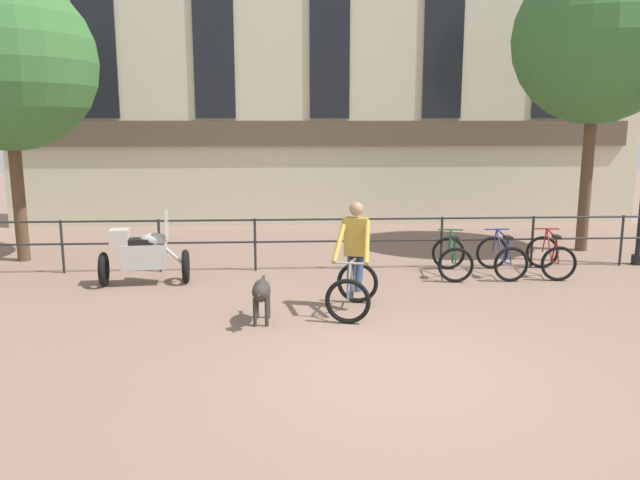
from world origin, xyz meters
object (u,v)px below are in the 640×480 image
(cyclist_with_bike, at_px, (354,263))
(parked_bicycle_mid_right, at_px, (550,256))
(parked_bicycle_mid_left, at_px, (501,257))
(parked_motorcycle, at_px, (144,254))
(parked_bicycle_near_lamp, at_px, (452,258))
(dog, at_px, (261,292))

(cyclist_with_bike, relative_size, parked_bicycle_mid_right, 1.44)
(cyclist_with_bike, bearing_deg, parked_bicycle_mid_left, 48.40)
(cyclist_with_bike, height_order, parked_bicycle_mid_right, cyclist_with_bike)
(parked_motorcycle, bearing_deg, parked_bicycle_near_lamp, -92.72)
(dog, bearing_deg, parked_bicycle_near_lamp, 39.53)
(cyclist_with_bike, relative_size, dog, 1.64)
(cyclist_with_bike, distance_m, dog, 1.58)
(parked_bicycle_near_lamp, bearing_deg, parked_bicycle_mid_left, -172.44)
(cyclist_with_bike, height_order, parked_bicycle_near_lamp, cyclist_with_bike)
(parked_motorcycle, bearing_deg, parked_bicycle_mid_left, -93.16)
(cyclist_with_bike, bearing_deg, dog, -143.42)
(parked_bicycle_mid_right, bearing_deg, parked_bicycle_near_lamp, 6.79)
(dog, xyz_separation_m, parked_bicycle_mid_left, (4.53, 2.70, -0.12))
(cyclist_with_bike, bearing_deg, parked_motorcycle, 167.91)
(dog, relative_size, parked_bicycle_mid_left, 0.93)
(parked_bicycle_mid_left, bearing_deg, parked_bicycle_mid_right, 179.70)
(parked_bicycle_near_lamp, relative_size, parked_bicycle_mid_left, 1.07)
(cyclist_with_bike, relative_size, parked_bicycle_mid_left, 1.53)
(parked_bicycle_mid_left, relative_size, parked_bicycle_mid_right, 0.94)
(dog, height_order, parked_bicycle_mid_right, parked_bicycle_mid_right)
(cyclist_with_bike, distance_m, parked_bicycle_mid_left, 3.77)
(cyclist_with_bike, height_order, parked_bicycle_mid_left, cyclist_with_bike)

